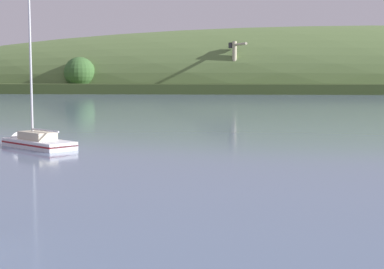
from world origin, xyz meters
TOP-DOWN VIEW (x-y plane):
  - far_shoreline_hill at (35.93, 219.46)m, footprint 472.40×108.85m
  - dockside_crane at (-1.89, 189.31)m, footprint 6.72×11.03m
  - sailboat_outer_reach at (-4.65, 41.94)m, footprint 7.09×5.88m

SIDE VIEW (x-z plane):
  - sailboat_outer_reach at x=-4.65m, z-range -5.97..6.21m
  - far_shoreline_hill at x=35.93m, z-range -23.45..23.71m
  - dockside_crane at x=-1.89m, z-range -0.50..16.06m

